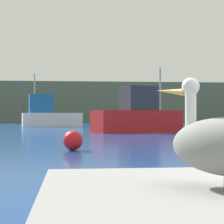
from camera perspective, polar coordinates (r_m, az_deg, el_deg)
hillside_backdrop at (r=67.38m, az=-3.72°, el=1.21°), size 140.00×17.20×5.95m
fishing_boat_red at (r=26.45m, az=3.67°, el=-0.50°), size 6.22×3.99×4.29m
fishing_boat_white at (r=39.19m, az=-8.87°, el=-0.40°), size 5.84×2.65×5.03m
mooring_buoy at (r=12.88m, az=-5.52°, el=-4.02°), size 0.62×0.62×0.62m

